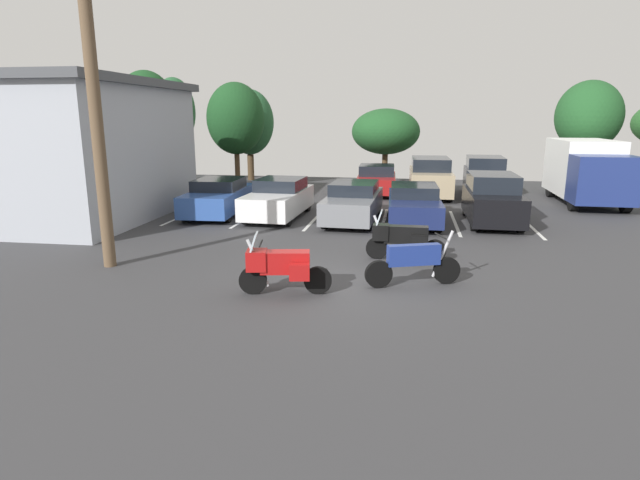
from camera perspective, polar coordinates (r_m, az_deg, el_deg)
name	(u,v)px	position (r m, az deg, el deg)	size (l,w,h in m)	color
ground	(348,286)	(12.46, 3.11, -5.01)	(44.00, 44.00, 0.10)	#38383A
motorcycle_touring	(281,266)	(11.58, -4.26, -2.83)	(2.06, 0.98, 1.40)	black
motorcycle_second	(403,237)	(14.48, 9.07, 0.28)	(2.19, 0.86, 1.38)	black
motorcycle_third	(414,262)	(12.33, 10.29, -2.38)	(2.22, 0.98, 1.30)	black
parking_stripes	(349,219)	(20.21, 3.25, 2.31)	(13.40, 4.91, 0.01)	silver
car_blue	(219,197)	(21.49, -11.04, 4.64)	(2.16, 4.84, 1.44)	#2D519E
car_white	(279,199)	(20.56, -4.54, 4.52)	(2.01, 4.61, 1.49)	white
car_grey	(353,202)	(19.84, 3.68, 4.17)	(1.97, 4.91, 1.45)	slate
car_navy	(414,204)	(19.80, 10.23, 3.92)	(2.02, 4.91, 1.40)	navy
car_black	(492,200)	(20.34, 18.36, 4.23)	(1.83, 4.36, 1.81)	black
car_far_red	(377,180)	(26.85, 6.22, 6.56)	(2.04, 4.28, 1.48)	maroon
car_far_tan	(430,177)	(26.50, 11.97, 6.75)	(2.04, 4.92, 1.90)	tan
car_far_charcoal	(485,177)	(27.07, 17.61, 6.56)	(2.08, 4.64, 1.95)	#38383D
box_truck	(586,170)	(26.63, 27.14, 6.82)	(2.48, 6.18, 2.84)	navy
building_side	(5,149)	(24.21, -31.24, 8.55)	(12.89, 9.35, 5.26)	#9EA3AD
utility_pole	(96,120)	(14.44, -23.32, 12.02)	(1.80, 0.32, 7.40)	brown
tree_left	(236,119)	(29.54, -9.23, 12.99)	(3.14, 3.14, 5.71)	#4C3823
tree_far_left	(386,132)	(31.04, 7.21, 11.69)	(3.93, 3.93, 4.33)	#4C3823
tree_center_right	(174,112)	(35.26, -15.68, 13.36)	(2.65, 2.65, 6.29)	#4C3823
tree_rear	(589,116)	(31.85, 27.36, 11.98)	(3.39, 3.39, 5.76)	#4C3823
tree_right	(147,111)	(31.88, -18.45, 13.30)	(3.37, 3.37, 6.41)	#4C3823
tree_far_right	(249,122)	(32.93, -7.74, 12.65)	(2.98, 2.98, 5.51)	#4C3823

